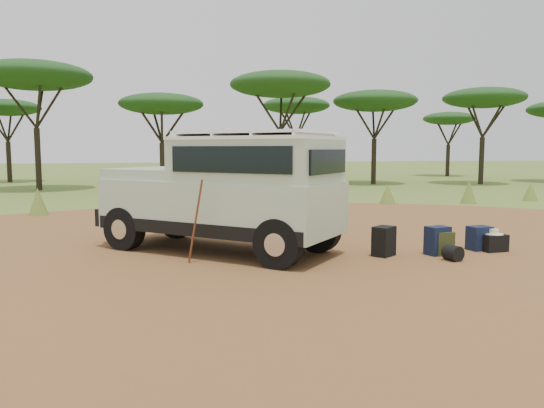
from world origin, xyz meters
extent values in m
plane|color=olive|center=(0.00, 0.00, 0.00)|extent=(140.00, 140.00, 0.00)
cylinder|color=brown|center=(0.00, 0.00, 0.00)|extent=(23.00, 23.00, 0.01)
cone|color=olive|center=(-6.00, 8.30, 0.42)|extent=(0.60, 0.60, 0.85)
cone|color=olive|center=(-3.00, 9.20, 0.35)|extent=(0.60, 0.60, 0.70)
cone|color=olive|center=(0.00, 8.80, 0.45)|extent=(0.60, 0.60, 0.90)
cone|color=olive|center=(3.00, 8.40, 0.40)|extent=(0.60, 0.60, 0.80)
cone|color=olive|center=(6.00, 9.10, 0.38)|extent=(0.60, 0.60, 0.75)
cone|color=olive|center=(9.00, 8.50, 0.42)|extent=(0.60, 0.60, 0.85)
cone|color=olive|center=(12.00, 8.90, 0.35)|extent=(0.60, 0.60, 0.70)
cylinder|color=black|center=(-8.00, 19.00, 1.53)|extent=(0.28, 0.28, 3.06)
ellipsoid|color=#143814|center=(-8.00, 19.00, 5.58)|extent=(5.50, 5.50, 1.38)
cylinder|color=black|center=(-2.00, 18.20, 1.17)|extent=(0.28, 0.28, 2.34)
ellipsoid|color=#143814|center=(-2.00, 18.20, 4.26)|extent=(4.20, 4.20, 1.05)
cylinder|color=black|center=(4.00, 17.80, 1.46)|extent=(0.28, 0.28, 2.93)
ellipsoid|color=#143814|center=(4.00, 17.80, 5.33)|extent=(5.20, 5.20, 1.30)
cylinder|color=black|center=(10.00, 19.50, 1.30)|extent=(0.28, 0.28, 2.61)
ellipsoid|color=#143814|center=(10.00, 19.50, 4.76)|extent=(4.80, 4.80, 1.20)
cylinder|color=black|center=(16.00, 18.00, 1.35)|extent=(0.28, 0.28, 2.70)
ellipsoid|color=#143814|center=(16.00, 18.00, 4.92)|extent=(4.60, 4.60, 1.15)
cylinder|color=black|center=(-11.00, 26.00, 1.24)|extent=(0.28, 0.28, 2.48)
ellipsoid|color=#143814|center=(-11.00, 26.00, 4.51)|extent=(4.00, 4.00, 1.00)
cylinder|color=black|center=(7.00, 25.50, 1.35)|extent=(0.28, 0.28, 2.70)
ellipsoid|color=#143814|center=(7.00, 25.50, 4.92)|extent=(4.50, 4.50, 1.12)
cylinder|color=black|center=(19.00, 26.50, 1.17)|extent=(0.28, 0.28, 2.34)
ellipsoid|color=#143814|center=(19.00, 26.50, 4.26)|extent=(3.80, 3.80, 0.95)
cube|color=#A9C0A4|center=(-1.26, 1.38, 0.94)|extent=(4.80, 4.57, 0.99)
cube|color=black|center=(-1.26, 1.38, 0.56)|extent=(4.76, 4.54, 0.25)
cube|color=#A9C0A4|center=(-0.64, 0.82, 1.82)|extent=(3.41, 3.33, 0.78)
cube|color=white|center=(-0.64, 0.82, 2.25)|extent=(3.44, 3.36, 0.06)
cube|color=white|center=(-0.64, 0.82, 2.35)|extent=(3.19, 3.11, 0.05)
cube|color=#A9C0A4|center=(-2.37, 2.37, 1.54)|extent=(2.51, 2.51, 0.21)
cube|color=black|center=(-1.71, 1.78, 1.86)|extent=(1.19, 1.30, 0.55)
cube|color=black|center=(-1.26, 0.12, 1.86)|extent=(1.88, 1.68, 0.47)
cube|color=black|center=(-0.01, 1.53, 1.86)|extent=(1.88, 1.68, 0.47)
cube|color=black|center=(0.47, -0.16, 1.82)|extent=(1.07, 1.19, 0.43)
cube|color=black|center=(-3.07, 2.99, 0.63)|extent=(1.37, 1.51, 0.36)
cylinder|color=black|center=(-3.16, 3.07, 1.46)|extent=(0.96, 1.06, 0.07)
cylinder|color=black|center=(-3.16, 3.07, 0.91)|extent=(0.96, 1.06, 0.07)
cylinder|color=silver|center=(-3.37, 2.87, 1.25)|extent=(0.21, 0.22, 0.23)
cylinder|color=silver|center=(-2.98, 3.30, 1.25)|extent=(0.21, 0.22, 0.23)
cube|color=white|center=(-3.13, 3.04, 0.75)|extent=(0.32, 0.36, 0.13)
cylinder|color=black|center=(-1.04, 2.41, 1.75)|extent=(0.12, 0.12, 0.86)
cylinder|color=black|center=(-3.15, 1.94, 0.44)|extent=(0.85, 0.80, 0.88)
cylinder|color=black|center=(-2.03, 3.19, 0.44)|extent=(0.85, 0.80, 0.88)
cylinder|color=black|center=(-0.50, -0.43, 0.44)|extent=(0.85, 0.80, 0.88)
cylinder|color=black|center=(0.62, 0.83, 0.44)|extent=(0.85, 0.80, 0.88)
cylinder|color=brown|center=(-1.85, 0.28, 0.76)|extent=(0.29, 0.24, 1.52)
cube|color=black|center=(1.72, 0.16, 0.29)|extent=(0.52, 0.50, 0.58)
cube|color=#121F39|center=(2.78, 0.03, 0.28)|extent=(0.48, 0.39, 0.56)
cube|color=#343C1B|center=(2.87, -0.05, 0.23)|extent=(0.35, 0.26, 0.47)
cube|color=#121F39|center=(3.86, 0.28, 0.25)|extent=(0.48, 0.38, 0.49)
cube|color=black|center=(4.06, 0.11, 0.17)|extent=(0.52, 0.39, 0.35)
cylinder|color=black|center=(2.77, -0.52, 0.15)|extent=(0.35, 0.35, 0.29)
cylinder|color=beige|center=(4.06, 0.11, 0.35)|extent=(0.37, 0.37, 0.02)
cylinder|color=beige|center=(4.06, 0.11, 0.41)|extent=(0.18, 0.18, 0.09)
camera|label=1|loc=(-2.60, -9.11, 2.06)|focal=35.00mm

